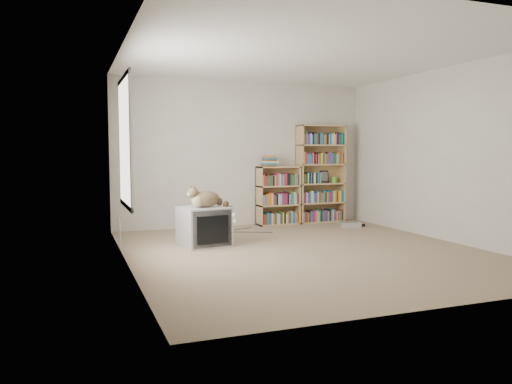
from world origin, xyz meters
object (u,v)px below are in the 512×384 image
object	(u,v)px
bookcase_tall	(320,176)
bookcase_short	(278,198)
cat	(210,201)
crt_tv	(204,226)
dvd_player	(351,224)

from	to	relation	value
bookcase_tall	bookcase_short	xyz separation A→B (m)	(-0.84, -0.00, -0.36)
cat	bookcase_short	bearing A→B (deg)	26.85
cat	bookcase_tall	size ratio (longest dim) A/B	0.38
crt_tv	dvd_player	bearing A→B (deg)	5.83
crt_tv	cat	world-z (taller)	cat
dvd_player	bookcase_short	bearing A→B (deg)	169.23
crt_tv	bookcase_tall	distance (m)	3.03
cat	bookcase_short	size ratio (longest dim) A/B	0.65
bookcase_short	bookcase_tall	bearing A→B (deg)	0.05
cat	bookcase_tall	bearing A→B (deg)	15.68
crt_tv	dvd_player	world-z (taller)	crt_tv
cat	dvd_player	bearing A→B (deg)	1.25
crt_tv	bookcase_tall	bearing A→B (deg)	20.14
crt_tv	dvd_player	xyz separation A→B (m)	(2.80, 0.78, -0.23)
bookcase_tall	bookcase_short	world-z (taller)	bookcase_tall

